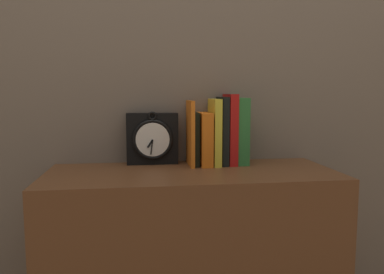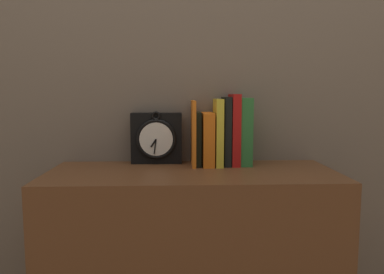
{
  "view_description": "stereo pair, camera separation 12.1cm",
  "coord_description": "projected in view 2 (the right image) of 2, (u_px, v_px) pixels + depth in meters",
  "views": [
    {
      "loc": [
        -0.17,
        -1.2,
        1.08
      ],
      "look_at": [
        0.0,
        0.0,
        0.94
      ],
      "focal_mm": 35.0,
      "sensor_mm": 36.0,
      "label": 1
    },
    {
      "loc": [
        -0.05,
        -1.21,
        1.08
      ],
      "look_at": [
        0.0,
        0.0,
        0.94
      ],
      "focal_mm": 35.0,
      "sensor_mm": 36.0,
      "label": 2
    }
  ],
  "objects": [
    {
      "name": "book_slot5_red",
      "position": [
        234.0,
        130.0,
        1.33
      ],
      "size": [
        0.03,
        0.13,
        0.25
      ],
      "color": "red",
      "rests_on": "bookshelf"
    },
    {
      "name": "book_slot3_yellow",
      "position": [
        218.0,
        132.0,
        1.33
      ],
      "size": [
        0.03,
        0.14,
        0.23
      ],
      "color": "yellow",
      "rests_on": "bookshelf"
    },
    {
      "name": "book_slot2_orange",
      "position": [
        208.0,
        139.0,
        1.33
      ],
      "size": [
        0.04,
        0.14,
        0.19
      ],
      "color": "orange",
      "rests_on": "bookshelf"
    },
    {
      "name": "clock",
      "position": [
        157.0,
        138.0,
        1.36
      ],
      "size": [
        0.18,
        0.07,
        0.19
      ],
      "color": "black",
      "rests_on": "bookshelf"
    },
    {
      "name": "book_slot0_orange",
      "position": [
        193.0,
        133.0,
        1.32
      ],
      "size": [
        0.01,
        0.14,
        0.23
      ],
      "color": "orange",
      "rests_on": "bookshelf"
    },
    {
      "name": "book_slot4_black",
      "position": [
        226.0,
        131.0,
        1.33
      ],
      "size": [
        0.02,
        0.13,
        0.24
      ],
      "color": "black",
      "rests_on": "bookshelf"
    },
    {
      "name": "book_slot1_black",
      "position": [
        198.0,
        139.0,
        1.34
      ],
      "size": [
        0.02,
        0.12,
        0.19
      ],
      "color": "black",
      "rests_on": "bookshelf"
    },
    {
      "name": "book_slot6_green",
      "position": [
        244.0,
        131.0,
        1.34
      ],
      "size": [
        0.04,
        0.13,
        0.24
      ],
      "color": "#2E7434",
      "rests_on": "bookshelf"
    },
    {
      "name": "wall_back",
      "position": [
        190.0,
        33.0,
        1.39
      ],
      "size": [
        6.0,
        0.05,
        2.6
      ],
      "color": "#756656",
      "rests_on": "ground_plane"
    }
  ]
}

